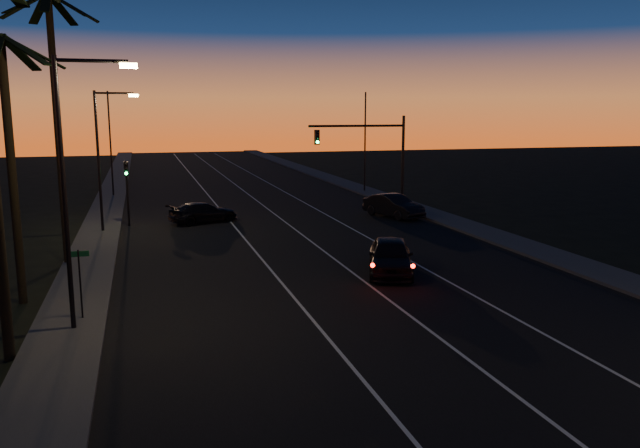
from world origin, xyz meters
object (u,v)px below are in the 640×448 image
object	(u,v)px
lead_car	(391,256)
cross_car	(203,212)
signal_mast	(372,148)
right_car	(393,206)

from	to	relation	value
lead_car	cross_car	distance (m)	17.20
signal_mast	cross_car	size ratio (longest dim) A/B	1.42
lead_car	right_car	size ratio (longest dim) A/B	1.10
lead_car	right_car	bearing A→B (deg)	66.88
cross_car	lead_car	bearing A→B (deg)	-66.51
lead_car	right_car	world-z (taller)	lead_car
lead_car	right_car	distance (m)	15.54
right_car	signal_mast	bearing A→B (deg)	125.16
right_car	cross_car	distance (m)	13.04
signal_mast	lead_car	bearing A→B (deg)	-107.65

